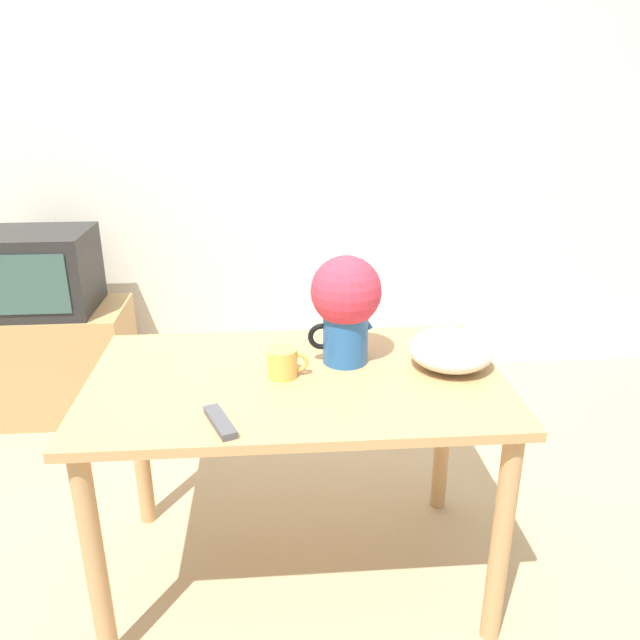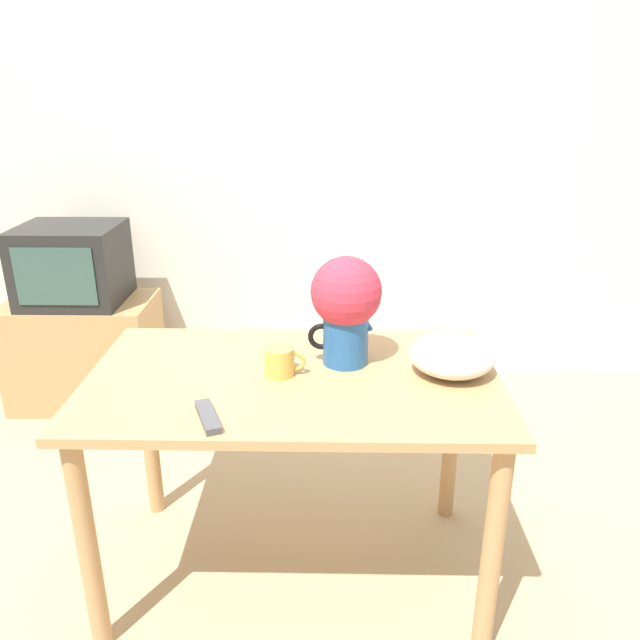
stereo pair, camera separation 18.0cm
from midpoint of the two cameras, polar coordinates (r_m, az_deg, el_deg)
The scene contains 9 objects.
ground_plane at distance 2.43m, azimuth -2.25°, elevation -21.26°, with size 12.00×12.00×0.00m, color tan.
wall_back at distance 3.44m, azimuth -0.99°, elevation 15.56°, with size 8.00×0.05×2.60m.
table at distance 2.01m, azimuth 0.15°, elevation -8.10°, with size 1.29×0.77×0.77m.
flower_vase at distance 1.98m, azimuth 5.00°, elevation 1.45°, with size 0.24×0.23×0.36m.
coffee_mug at distance 1.95m, azimuth -1.00°, elevation -3.84°, with size 0.13×0.09×0.09m.
white_bowl at distance 2.02m, azimuth 14.44°, elevation -3.12°, with size 0.27×0.27×0.12m.
remote_control at distance 1.73m, azimuth -7.26°, elevation -8.82°, with size 0.10×0.18×0.02m.
tv_stand at distance 3.51m, azimuth -19.30°, elevation -2.75°, with size 0.74×0.44×0.57m.
tv_set at distance 3.35m, azimuth -20.30°, elevation 4.79°, with size 0.49×0.43×0.39m.
Camera 2 is at (0.21, -1.79, 1.64)m, focal length 35.00 mm.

